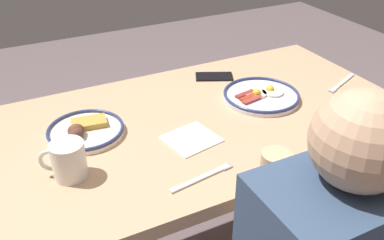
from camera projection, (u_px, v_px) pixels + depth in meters
dining_table at (195, 140)px, 1.44m from camera, size 1.46×0.78×0.73m
plate_near_main at (261, 95)px, 1.51m from camera, size 0.27×0.27×0.04m
plate_center_pancakes at (85, 130)px, 1.31m from camera, size 0.24×0.24×0.05m
coffee_mug at (68, 160)px, 1.12m from camera, size 0.12×0.09×0.10m
cell_phone at (214, 77)px, 1.67m from camera, size 0.16×0.13×0.01m
paper_napkin at (191, 139)px, 1.29m from camera, size 0.17×0.17×0.00m
fork_near at (202, 177)px, 1.13m from camera, size 0.20×0.05×0.01m
fork_far at (342, 83)px, 1.62m from camera, size 0.19×0.09×0.01m
butter_knife at (364, 111)px, 1.44m from camera, size 0.22×0.09×0.01m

